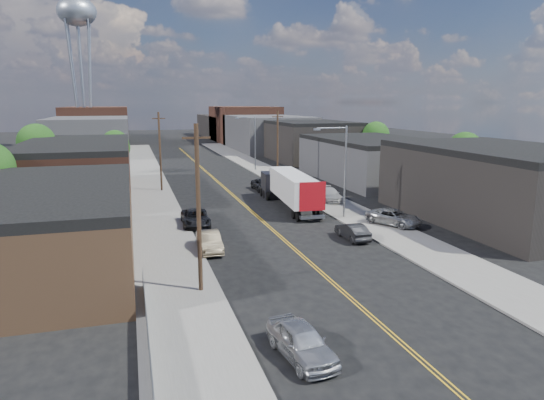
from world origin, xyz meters
TOP-DOWN VIEW (x-y plane):
  - ground at (0.00, 60.00)m, footprint 260.00×260.00m
  - centerline at (0.00, 45.00)m, footprint 0.32×120.00m
  - sidewalk_left at (-9.50, 45.00)m, footprint 5.00×140.00m
  - sidewalk_right at (9.50, 45.00)m, footprint 5.00×140.00m
  - warehouse_tan at (-18.00, 18.00)m, footprint 12.00×22.00m
  - warehouse_brown at (-18.00, 44.00)m, footprint 12.00×26.00m
  - industrial_right_a at (21.99, 20.00)m, footprint 14.00×22.00m
  - industrial_right_b at (22.00, 46.00)m, footprint 14.00×24.00m
  - industrial_right_c at (22.00, 72.00)m, footprint 14.00×22.00m
  - skyline_left_a at (-20.00, 95.00)m, footprint 16.00×30.00m
  - skyline_right_a at (20.00, 95.00)m, footprint 16.00×30.00m
  - skyline_left_b at (-20.00, 120.00)m, footprint 16.00×26.00m
  - skyline_right_b at (20.00, 120.00)m, footprint 16.00×26.00m
  - skyline_left_c at (-20.00, 140.00)m, footprint 16.00×40.00m
  - skyline_right_c at (20.00, 140.00)m, footprint 16.00×40.00m
  - water_tower at (-22.00, 110.00)m, footprint 9.00×9.00m
  - streetlight_near at (7.60, 25.00)m, footprint 3.39×0.25m
  - streetlight_far at (7.60, 60.00)m, footprint 3.39×0.25m
  - utility_pole_left_near at (-8.20, 10.00)m, footprint 1.60×0.26m
  - utility_pole_left_far at (-8.20, 45.00)m, footprint 1.60×0.26m
  - utility_pole_right at (8.20, 48.00)m, footprint 1.60×0.26m
  - chainlink_fence at (-11.50, 3.50)m, footprint 0.05×16.00m
  - tree_left_mid at (-23.94, 55.00)m, footprint 5.10×5.04m
  - tree_left_far at (-13.94, 62.00)m, footprint 4.35×4.20m
  - tree_right_near at (30.06, 36.00)m, footprint 4.60×4.48m
  - tree_right_far at (30.06, 60.00)m, footprint 4.85×4.76m
  - semi_truck at (4.33, 31.45)m, footprint 3.46×15.04m
  - car_left_a at (-5.00, 1.15)m, footprint 2.43×4.76m
  - car_left_b at (-6.40, 18.00)m, footprint 1.63×4.54m
  - car_left_c at (-6.40, 26.00)m, footprint 2.66×5.40m
  - car_right_oncoming at (5.49, 17.87)m, footprint 1.49×4.16m
  - car_right_lot_a at (11.00, 20.72)m, footprint 4.53×5.67m
  - car_right_lot_b at (9.80, 32.80)m, footprint 2.39×5.01m
  - car_right_lot_c at (8.20, 40.11)m, footprint 1.72×3.89m
  - car_ahead_truck at (4.50, 42.00)m, footprint 2.39×5.18m

SIDE VIEW (x-z plane):
  - ground at x=0.00m, z-range 0.00..0.00m
  - centerline at x=0.00m, z-range 0.00..0.01m
  - sidewalk_left at x=-9.50m, z-range 0.00..0.15m
  - sidewalk_right at x=9.50m, z-range 0.00..0.15m
  - chainlink_fence at x=-11.50m, z-range 0.04..1.27m
  - car_right_oncoming at x=5.49m, z-range 0.00..1.37m
  - car_ahead_truck at x=4.50m, z-range 0.00..1.44m
  - car_left_c at x=-6.40m, z-range 0.00..1.47m
  - car_left_b at x=-6.40m, z-range 0.00..1.49m
  - car_left_a at x=-5.00m, z-range 0.00..1.55m
  - car_right_lot_c at x=8.20m, z-range 0.15..1.45m
  - car_right_lot_b at x=9.80m, z-range 0.15..1.56m
  - car_right_lot_a at x=11.00m, z-range 0.15..1.58m
  - semi_truck at x=4.33m, z-range 0.27..4.16m
  - warehouse_tan at x=-18.00m, z-range 0.00..5.60m
  - industrial_right_b at x=22.00m, z-range 0.00..6.10m
  - warehouse_brown at x=-18.00m, z-range 0.00..6.60m
  - skyline_left_c at x=-20.00m, z-range 0.00..7.00m
  - skyline_right_c at x=20.00m, z-range 0.00..7.00m
  - industrial_right_a at x=21.99m, z-range 0.00..7.10m
  - industrial_right_c at x=22.00m, z-range 0.00..7.60m
  - skyline_left_a at x=-20.00m, z-range 0.00..8.00m
  - skyline_right_a at x=20.00m, z-range 0.00..8.00m
  - tree_left_far at x=-13.94m, z-range 1.08..8.05m
  - tree_right_near at x=30.06m, z-range 1.15..8.59m
  - skyline_left_b at x=-20.00m, z-range 0.00..10.00m
  - skyline_right_b at x=20.00m, z-range 0.00..10.00m
  - utility_pole_left_near at x=-8.20m, z-range 0.14..10.14m
  - utility_pole_left_far at x=-8.20m, z-range 0.14..10.14m
  - utility_pole_right at x=8.20m, z-range 0.14..10.14m
  - tree_right_far at x=30.06m, z-range 1.22..9.13m
  - streetlight_near at x=7.60m, z-range 0.83..9.83m
  - streetlight_far at x=7.60m, z-range 0.83..9.83m
  - tree_left_mid at x=-23.94m, z-range 1.30..9.67m
  - water_tower at x=-22.00m, z-range 12.20..49.10m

